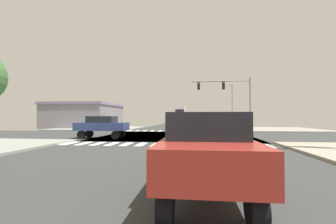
{
  "coord_description": "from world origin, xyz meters",
  "views": [
    {
      "loc": [
        1.76,
        -21.98,
        1.78
      ],
      "look_at": [
        -1.28,
        3.75,
        2.39
      ],
      "focal_mm": 24.21,
      "sensor_mm": 36.0,
      "label": 1
    }
  ],
  "objects_px": {
    "sedan_middle_5": "(205,147)",
    "traffic_signal_mast": "(227,92)",
    "box_truck_trailing_1": "(180,114)",
    "sedan_queued_3": "(174,121)",
    "sedan_nearside_1": "(102,125)",
    "street_lamp": "(231,102)",
    "bank_building": "(85,116)"
  },
  "relations": [
    {
      "from": "sedan_middle_5",
      "to": "traffic_signal_mast",
      "type": "bearing_deg",
      "value": 80.86
    },
    {
      "from": "box_truck_trailing_1",
      "to": "sedan_middle_5",
      "type": "distance_m",
      "value": 54.64
    },
    {
      "from": "sedan_queued_3",
      "to": "sedan_nearside_1",
      "type": "bearing_deg",
      "value": 79.84
    },
    {
      "from": "sedan_nearside_1",
      "to": "sedan_middle_5",
      "type": "height_order",
      "value": "same"
    },
    {
      "from": "traffic_signal_mast",
      "to": "street_lamp",
      "type": "bearing_deg",
      "value": 78.89
    },
    {
      "from": "traffic_signal_mast",
      "to": "sedan_nearside_1",
      "type": "height_order",
      "value": "traffic_signal_mast"
    },
    {
      "from": "sedan_queued_3",
      "to": "box_truck_trailing_1",
      "type": "xyz_separation_m",
      "value": [
        -0.0,
        18.4,
        1.45
      ]
    },
    {
      "from": "street_lamp",
      "to": "sedan_nearside_1",
      "type": "relative_size",
      "value": 1.72
    },
    {
      "from": "bank_building",
      "to": "sedan_queued_3",
      "type": "bearing_deg",
      "value": 14.67
    },
    {
      "from": "street_lamp",
      "to": "sedan_nearside_1",
      "type": "bearing_deg",
      "value": -123.29
    },
    {
      "from": "traffic_signal_mast",
      "to": "sedan_queued_3",
      "type": "relative_size",
      "value": 1.74
    },
    {
      "from": "traffic_signal_mast",
      "to": "sedan_nearside_1",
      "type": "xyz_separation_m",
      "value": [
        -12.01,
        -11.11,
        -3.96
      ]
    },
    {
      "from": "street_lamp",
      "to": "sedan_nearside_1",
      "type": "height_order",
      "value": "street_lamp"
    },
    {
      "from": "sedan_queued_3",
      "to": "street_lamp",
      "type": "bearing_deg",
      "value": 171.75
    },
    {
      "from": "bank_building",
      "to": "sedan_queued_3",
      "type": "distance_m",
      "value": 15.66
    },
    {
      "from": "box_truck_trailing_1",
      "to": "sedan_middle_5",
      "type": "relative_size",
      "value": 1.67
    },
    {
      "from": "sedan_nearside_1",
      "to": "sedan_queued_3",
      "type": "distance_m",
      "value": 23.16
    },
    {
      "from": "street_lamp",
      "to": "sedan_nearside_1",
      "type": "xyz_separation_m",
      "value": [
        -14.02,
        -21.36,
        -3.35
      ]
    },
    {
      "from": "street_lamp",
      "to": "traffic_signal_mast",
      "type": "bearing_deg",
      "value": -101.11
    },
    {
      "from": "sedan_middle_5",
      "to": "street_lamp",
      "type": "bearing_deg",
      "value": 80.27
    },
    {
      "from": "sedan_nearside_1",
      "to": "sedan_queued_3",
      "type": "height_order",
      "value": "same"
    },
    {
      "from": "sedan_middle_5",
      "to": "sedan_queued_3",
      "type": "bearing_deg",
      "value": 96.33
    },
    {
      "from": "sedan_nearside_1",
      "to": "sedan_queued_3",
      "type": "relative_size",
      "value": 1.0
    },
    {
      "from": "street_lamp",
      "to": "sedan_queued_3",
      "type": "distance_m",
      "value": 10.59
    },
    {
      "from": "bank_building",
      "to": "box_truck_trailing_1",
      "type": "bearing_deg",
      "value": 55.93
    },
    {
      "from": "bank_building",
      "to": "sedan_nearside_1",
      "type": "xyz_separation_m",
      "value": [
        11.03,
        -18.84,
        -0.98
      ]
    },
    {
      "from": "traffic_signal_mast",
      "to": "box_truck_trailing_1",
      "type": "bearing_deg",
      "value": 104.76
    },
    {
      "from": "sedan_nearside_1",
      "to": "box_truck_trailing_1",
      "type": "distance_m",
      "value": 41.43
    },
    {
      "from": "traffic_signal_mast",
      "to": "bank_building",
      "type": "relative_size",
      "value": 0.63
    },
    {
      "from": "street_lamp",
      "to": "box_truck_trailing_1",
      "type": "bearing_deg",
      "value": 116.6
    },
    {
      "from": "bank_building",
      "to": "sedan_middle_5",
      "type": "relative_size",
      "value": 2.75
    },
    {
      "from": "sedan_queued_3",
      "to": "box_truck_trailing_1",
      "type": "bearing_deg",
      "value": -90.0
    }
  ]
}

